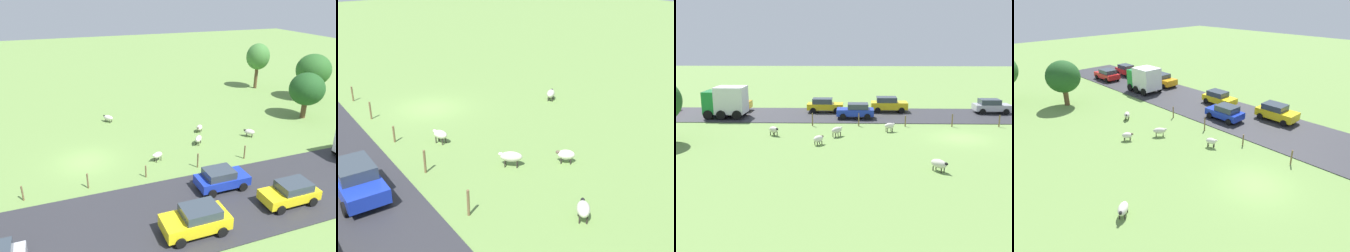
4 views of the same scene
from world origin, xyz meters
TOP-DOWN VIEW (x-y plane):
  - ground_plane at (0.00, 0.00)m, footprint 160.00×160.00m
  - sheep_0 at (2.01, 5.75)m, footprint 0.81×1.06m
  - sheep_1 at (-2.37, 11.71)m, footprint 1.02×0.99m
  - sheep_2 at (-8.30, 3.53)m, footprint 1.22×1.17m
  - sheep_3 at (0.42, 15.83)m, footprint 1.05×1.11m
  - sheep_4 at (0.24, 10.38)m, footprint 1.22×1.15m
  - fence_post_0 at (4.18, -4.76)m, footprint 0.12×0.12m
  - fence_post_1 at (4.18, -0.35)m, footprint 0.12×0.12m
  - fence_post_2 at (4.18, 4.06)m, footprint 0.12×0.12m
  - fence_post_3 at (4.18, 8.47)m, footprint 0.12×0.12m
  - fence_post_4 at (4.18, 12.89)m, footprint 0.12×0.12m
  - car_0 at (7.58, 8.74)m, footprint 2.03×3.81m

SIDE VIEW (x-z plane):
  - ground_plane at x=0.00m, z-range 0.00..0.00m
  - sheep_1 at x=-2.37m, z-range 0.11..0.86m
  - fence_post_2 at x=4.18m, z-range 0.00..1.00m
  - sheep_2 at x=-8.30m, z-range 0.11..0.90m
  - sheep_3 at x=0.42m, z-range 0.12..0.92m
  - sheep_0 at x=2.01m, z-range 0.15..0.96m
  - sheep_4 at x=0.24m, z-range 0.14..0.98m
  - fence_post_0 at x=4.18m, z-range 0.00..1.13m
  - fence_post_1 at x=4.18m, z-range 0.00..1.21m
  - fence_post_4 at x=4.18m, z-range 0.00..1.23m
  - fence_post_3 at x=4.18m, z-range 0.00..1.25m
  - car_0 at x=7.58m, z-range 0.09..1.63m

